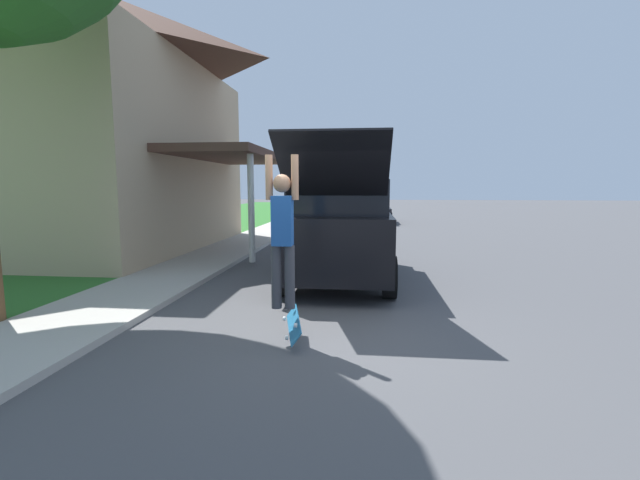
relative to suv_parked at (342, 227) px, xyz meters
The scene contains 8 objects.
ground_plane 3.39m from the suv_parked, 91.49° to the right, with size 120.00×120.00×0.00m, color #49494C.
lawn 8.63m from the suv_parked, 160.87° to the left, with size 10.00×80.00×0.08m.
sidewalk 4.76m from the suv_parked, 142.71° to the left, with size 1.80×80.00×0.10m.
house 9.83m from the suv_parked, 157.14° to the left, with size 10.94×9.39×8.07m.
suv_parked is the anchor object (origin of this frame).
car_down_street 15.13m from the suv_parked, 86.55° to the left, with size 1.91×4.31×1.35m.
skateboarder 3.81m from the suv_parked, 97.84° to the right, with size 0.41×0.22×1.91m.
skateboard 3.88m from the suv_parked, 95.99° to the right, with size 0.35×0.77×0.34m.
Camera 1 is at (0.59, -5.75, 1.98)m, focal length 24.00 mm.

